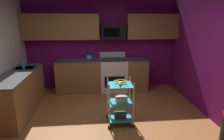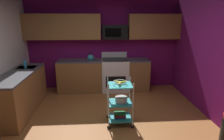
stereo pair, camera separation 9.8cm
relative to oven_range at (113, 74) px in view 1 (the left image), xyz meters
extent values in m
cube|color=#995B2D|center=(-0.33, -2.10, -0.50)|extent=(4.40, 4.80, 0.04)
cube|color=#6B1156|center=(-0.33, 0.33, 0.82)|extent=(4.52, 0.06, 2.60)
cube|color=brown|center=(-0.33, 0.00, -0.04)|extent=(2.63, 0.60, 0.88)
cube|color=#4C4C51|center=(-0.33, 0.00, 0.42)|extent=(2.63, 0.60, 0.04)
cube|color=brown|center=(-2.23, -1.28, -0.04)|extent=(0.60, 1.96, 0.88)
cube|color=#4C4C51|center=(-2.23, -1.28, 0.42)|extent=(0.60, 1.96, 0.04)
cube|color=#B7BABC|center=(-2.23, -0.75, 0.36)|extent=(0.44, 0.36, 0.16)
cube|color=white|center=(0.00, 0.00, -0.02)|extent=(0.76, 0.64, 0.92)
cube|color=black|center=(0.00, -0.33, -0.13)|extent=(0.56, 0.01, 0.32)
cube|color=white|center=(0.00, 0.29, 0.53)|extent=(0.76, 0.06, 0.18)
cube|color=black|center=(0.00, 0.00, 0.45)|extent=(0.72, 0.60, 0.02)
cube|color=brown|center=(-1.46, 0.13, 1.37)|extent=(2.13, 0.33, 0.70)
cube|color=brown|center=(1.14, 0.13, 1.37)|extent=(1.47, 0.33, 0.70)
cube|color=black|center=(0.00, 0.11, 1.22)|extent=(0.70, 0.38, 0.40)
cube|color=black|center=(-0.06, -0.09, 1.22)|extent=(0.44, 0.01, 0.24)
cylinder|color=silver|center=(-0.29, -2.14, 0.00)|extent=(0.02, 0.02, 0.88)
cylinder|color=black|center=(-0.29, -2.14, -0.44)|extent=(0.07, 0.02, 0.07)
cylinder|color=silver|center=(0.17, -2.14, 0.00)|extent=(0.02, 0.02, 0.88)
cylinder|color=black|center=(0.17, -2.14, -0.44)|extent=(0.07, 0.02, 0.07)
cylinder|color=silver|center=(-0.29, -1.72, 0.00)|extent=(0.02, 0.02, 0.88)
cylinder|color=black|center=(-0.29, -1.72, -0.44)|extent=(0.07, 0.02, 0.07)
cylinder|color=silver|center=(0.17, -1.72, 0.00)|extent=(0.02, 0.02, 0.88)
cylinder|color=black|center=(0.17, -1.72, -0.44)|extent=(0.07, 0.02, 0.07)
cube|color=teal|center=(-0.06, -1.93, -0.36)|extent=(0.46, 0.42, 0.02)
cube|color=teal|center=(-0.06, -1.93, -0.03)|extent=(0.46, 0.42, 0.02)
cube|color=teal|center=(-0.06, -1.93, 0.34)|extent=(0.46, 0.42, 0.02)
torus|color=silver|center=(-0.06, -1.93, 0.41)|extent=(0.27, 0.27, 0.01)
cylinder|color=silver|center=(-0.06, -1.93, 0.36)|extent=(0.12, 0.12, 0.02)
ellipsoid|color=yellow|center=(-0.01, -1.92, 0.40)|extent=(0.17, 0.09, 0.04)
ellipsoid|color=yellow|center=(-0.10, -1.90, 0.40)|extent=(0.15, 0.14, 0.04)
ellipsoid|color=yellow|center=(-0.07, -1.98, 0.40)|extent=(0.08, 0.17, 0.04)
cylinder|color=silver|center=(-0.03, -1.93, 0.04)|extent=(0.24, 0.24, 0.11)
torus|color=silver|center=(-0.03, -1.93, 0.09)|extent=(0.25, 0.25, 0.01)
cube|color=#1E4C8C|center=(-0.06, -1.93, -0.33)|extent=(0.22, 0.18, 0.03)
cube|color=#B22626|center=(-0.06, -1.93, -0.30)|extent=(0.24, 0.18, 0.03)
cube|color=#26723F|center=(-0.06, -1.93, -0.26)|extent=(0.23, 0.15, 0.03)
sphere|color=teal|center=(-0.70, 0.00, 0.51)|extent=(0.18, 0.18, 0.18)
sphere|color=black|center=(-0.70, 0.00, 0.60)|extent=(0.03, 0.03, 0.03)
cone|color=teal|center=(-0.62, 0.00, 0.53)|extent=(0.09, 0.04, 0.06)
torus|color=black|center=(-0.70, 0.00, 0.63)|extent=(0.12, 0.01, 0.12)
cylinder|color=#2D8CBF|center=(-2.22, -0.85, 0.54)|extent=(0.06, 0.06, 0.20)
camera|label=1|loc=(-0.54, -5.42, 1.58)|focal=30.76mm
camera|label=2|loc=(-0.45, -5.43, 1.58)|focal=30.76mm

